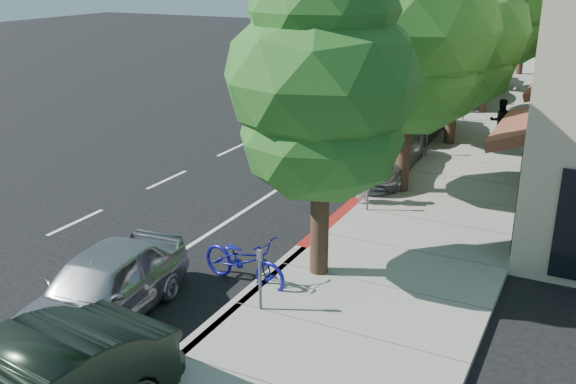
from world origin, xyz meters
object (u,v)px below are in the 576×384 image
Objects in this scene: white_pickup at (462,85)px; near_car_a at (102,287)px; dark_sedan at (420,116)px; pedestrian at (500,121)px; street_tree_1 at (411,32)px; bicycle at (244,260)px; street_tree_2 at (458,33)px; street_tree_5 at (527,4)px; cyclist at (364,180)px; street_tree_0 at (322,82)px; street_tree_4 at (511,10)px; silver_suv at (374,152)px; dark_suv_far at (482,71)px.

near_car_a is (-1.56, -23.91, -0.18)m from white_pickup.
dark_sedan is 3.01× the size of pedestrian.
street_tree_1 reaches higher than bicycle.
street_tree_2 reaches higher than street_tree_5.
street_tree_2 is at bearing 73.79° from near_car_a.
cyclist is (-0.65, -25.48, -3.42)m from street_tree_5.
pedestrian is (1.63, 12.99, -3.33)m from street_tree_0.
dark_sedan is 7.41m from white_pickup.
street_tree_4 is 1.17× the size of white_pickup.
street_tree_4 is 4.42× the size of pedestrian.
street_tree_5 is 1.41× the size of dark_sedan.
bicycle is at bearing -95.71° from street_tree_2.
street_tree_0 is at bearing -159.95° from cyclist.
pedestrian is at bearing -84.53° from street_tree_5.
street_tree_2 is 3.74m from pedestrian.
street_tree_4 is at bearing 90.00° from street_tree_2.
white_pickup is 1.46× the size of near_car_a.
white_pickup is (0.00, 12.91, 0.14)m from silver_suv.
cyclist is 20.98m from dark_suv_far.
white_pickup is at bearing 95.55° from street_tree_1.
street_tree_1 reaches higher than dark_sedan.
street_tree_0 is at bearing -91.77° from dark_suv_far.
silver_suv is at bearing -96.98° from white_pickup.
street_tree_1 is 6.02m from street_tree_2.
street_tree_1 is 3.59× the size of bicycle.
street_tree_0 is at bearing -43.25° from bicycle.
bicycle is 0.44× the size of dark_sedan.
dark_suv_far is (-1.40, 13.49, -3.32)m from street_tree_2.
street_tree_2 is at bearing 66.55° from silver_suv.
street_tree_1 is at bearing -53.14° from silver_suv.
pedestrian reaches higher than bicycle.
street_tree_5 is at bearing 90.00° from street_tree_2.
street_tree_0 is at bearing -90.00° from street_tree_5.
street_tree_4 is 27.89m from near_car_a.
street_tree_0 is 20.73m from white_pickup.
street_tree_1 is 1.07× the size of street_tree_4.
white_pickup is 1.21× the size of dark_suv_far.
street_tree_1 is 4.24m from cyclist.
street_tree_5 reaches higher than white_pickup.
street_tree_5 is at bearing 67.86° from dark_suv_far.
near_car_a is at bearing -100.82° from street_tree_2.
street_tree_1 reaches higher than street_tree_4.
bicycle is 1.32× the size of pedestrian.
silver_suv is 1.11× the size of dark_sedan.
white_pickup is (-1.40, 14.41, -3.84)m from street_tree_1.
street_tree_0 is 1.11× the size of white_pickup.
street_tree_0 is 13.53m from dark_sedan.
street_tree_4 is 5.14m from white_pickup.
street_tree_1 is 1.42× the size of silver_suv.
silver_suv is 1.07× the size of dark_suv_far.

